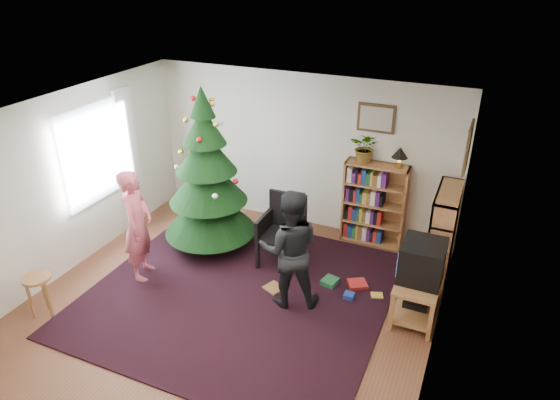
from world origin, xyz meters
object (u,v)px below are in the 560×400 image
at_px(christmas_tree, 208,184).
at_px(tv_stand, 418,292).
at_px(armchair, 284,226).
at_px(crt_tv, 422,261).
at_px(table_lamp, 400,154).
at_px(bookshelf_back, 374,203).
at_px(person_by_chair, 290,249).
at_px(picture_back, 376,118).
at_px(picture_right, 468,147).
at_px(potted_plant, 366,148).
at_px(person_standing, 138,225).
at_px(bookshelf_right, 442,233).
at_px(stool, 38,286).

distance_m(christmas_tree, tv_stand, 3.29).
xyz_separation_m(tv_stand, armchair, (-2.00, 0.47, 0.24)).
height_order(crt_tv, table_lamp, table_lamp).
relative_size(bookshelf_back, person_by_chair, 0.81).
height_order(picture_back, bookshelf_back, picture_back).
distance_m(picture_right, christmas_tree, 3.60).
distance_m(tv_stand, armchair, 2.07).
bearing_deg(person_by_chair, picture_right, -165.68).
bearing_deg(potted_plant, table_lamp, 0.00).
distance_m(christmas_tree, table_lamp, 2.82).
bearing_deg(person_standing, bookshelf_right, -85.53).
bearing_deg(person_by_chair, person_standing, -15.16).
relative_size(christmas_tree, bookshelf_back, 1.93).
height_order(potted_plant, table_lamp, potted_plant).
height_order(crt_tv, armchair, armchair).
bearing_deg(person_standing, armchair, -74.87).
height_order(picture_back, stool, picture_back).
height_order(picture_right, christmas_tree, christmas_tree).
height_order(picture_right, stool, picture_right).
relative_size(picture_right, bookshelf_back, 0.46).
relative_size(picture_right, christmas_tree, 0.24).
xyz_separation_m(stool, potted_plant, (3.12, 3.41, 1.09)).
bearing_deg(tv_stand, person_standing, -169.56).
xyz_separation_m(tv_stand, potted_plant, (-1.16, 1.53, 1.21)).
xyz_separation_m(tv_stand, person_standing, (-3.66, -0.67, 0.47)).
xyz_separation_m(christmas_tree, bookshelf_right, (3.31, 0.61, -0.38)).
relative_size(picture_right, potted_plant, 1.28).
distance_m(tv_stand, person_by_chair, 1.67).
xyz_separation_m(bookshelf_back, table_lamp, (0.30, 0.00, 0.85)).
distance_m(bookshelf_right, person_standing, 4.14).
distance_m(picture_back, potted_plant, 0.45).
height_order(bookshelf_back, armchair, bookshelf_back).
distance_m(crt_tv, person_standing, 3.72).
distance_m(picture_back, tv_stand, 2.56).
bearing_deg(picture_back, tv_stand, -57.23).
relative_size(tv_stand, crt_tv, 1.67).
height_order(bookshelf_back, person_standing, person_standing).
bearing_deg(armchair, picture_right, 11.14).
height_order(person_standing, table_lamp, table_lamp).
bearing_deg(picture_back, picture_right, -28.69).
distance_m(picture_right, crt_tv, 1.51).
xyz_separation_m(picture_right, bookshelf_right, (-0.14, 0.07, -1.29)).
xyz_separation_m(stool, person_by_chair, (2.73, 1.47, 0.36)).
height_order(tv_stand, armchair, armchair).
height_order(crt_tv, person_standing, person_standing).
distance_m(armchair, table_lamp, 1.95).
bearing_deg(stool, crt_tv, 23.77).
bearing_deg(picture_back, bookshelf_back, -49.59).
bearing_deg(armchair, potted_plant, 50.80).
relative_size(bookshelf_right, stool, 2.29).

